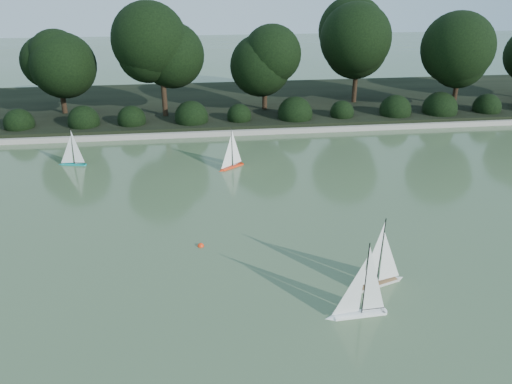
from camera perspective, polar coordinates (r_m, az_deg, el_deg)
ground at (r=10.30m, az=4.59°, el=-8.38°), size 80.00×80.00×0.00m
pond_coping at (r=18.42m, az=-1.04°, el=6.89°), size 40.00×0.35×0.18m
far_bank at (r=22.24m, az=-2.21°, el=10.05°), size 40.00×8.00×0.30m
tree_line at (r=20.38m, az=1.69°, el=15.91°), size 26.31×3.93×4.39m
shrub_hedge at (r=19.17m, az=-1.35°, el=8.71°), size 29.10×1.10×1.10m
sailboat_white_a at (r=8.97m, az=11.29°, el=-12.46°), size 1.14×0.24×1.55m
sailboat_white_b at (r=9.90m, az=14.27°, el=-8.97°), size 1.12×0.51×1.55m
sailboat_orange at (r=15.14m, az=-2.97°, el=3.50°), size 0.86×0.68×1.33m
sailboat_teal at (r=16.41m, az=-20.42°, el=3.56°), size 0.91×0.32×1.24m
race_buoy at (r=11.01m, az=-6.33°, el=-6.17°), size 0.14×0.14×0.14m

